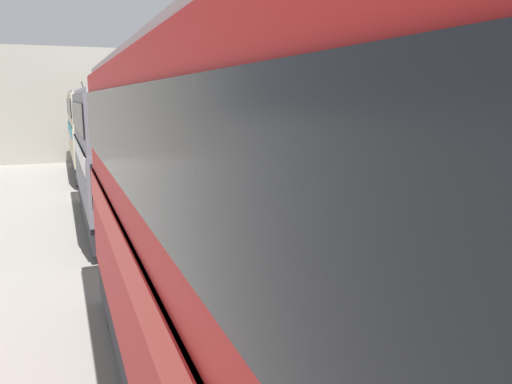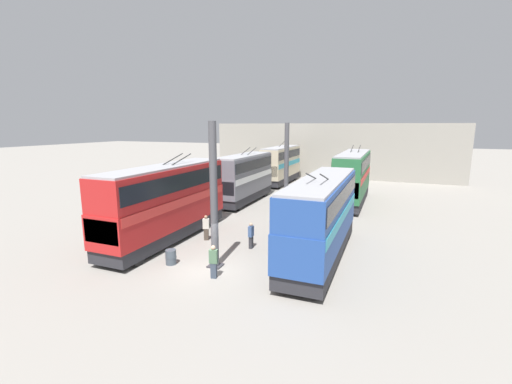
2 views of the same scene
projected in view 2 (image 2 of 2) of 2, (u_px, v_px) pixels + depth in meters
ground_plane at (210, 271)px, 18.37m from camera, size 240.00×240.00×0.00m
depot_back_wall at (330, 151)px, 50.05m from camera, size 0.50×36.00×7.98m
support_column_near at (214, 199)px, 18.21m from camera, size 0.74×0.74×7.91m
support_column_far at (286, 170)px, 30.29m from camera, size 0.74×0.74×7.91m
bus_left_near at (321, 213)px, 19.67m from camera, size 11.14×2.54×5.36m
bus_left_far at (353, 175)px, 33.86m from camera, size 11.25×2.54×5.69m
bus_right_near at (167, 199)px, 22.77m from camera, size 11.35×2.54×5.71m
bus_right_mid at (244, 175)px, 34.47m from camera, size 9.65×2.54×5.41m
bus_right_far at (281, 163)px, 45.57m from camera, size 10.00×2.54×5.52m
person_aisle_foreground at (214, 261)px, 17.32m from camera, size 0.31×0.46×1.75m
person_by_right_row at (206, 227)px, 23.14m from camera, size 0.36×0.47×1.74m
person_by_left_row at (283, 238)px, 21.00m from camera, size 0.36×0.47×1.63m
person_aisle_midway at (251, 235)px, 21.56m from camera, size 0.42×0.25×1.69m
oil_drum at (171, 257)px, 19.18m from camera, size 0.62×0.62×0.84m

